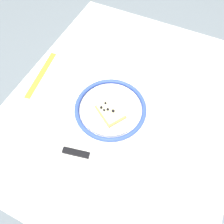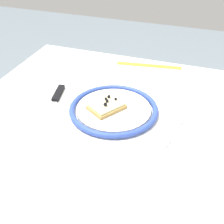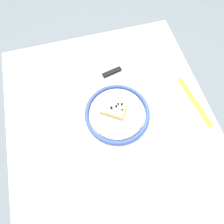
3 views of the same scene
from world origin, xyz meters
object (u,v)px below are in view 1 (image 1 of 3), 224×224
Objects in this scene: knife at (86,155)px; fork at (133,74)px; plate at (110,108)px; measuring_tape at (41,74)px; dining_table at (123,114)px; pizza_slice_near at (110,112)px.

fork is (-0.38, 0.01, -0.00)m from knife.
plate is 1.11× the size of knife.
knife is at bearing 0.45° from plate.
dining_table is at bearing 85.84° from measuring_tape.
fork is at bearing -171.73° from dining_table.
pizza_slice_near is at bearing -0.90° from fork.
dining_table is at bearing 8.27° from fork.
fork is at bearing 179.10° from pizza_slice_near.
measuring_tape is at bearing -123.94° from knife.
pizza_slice_near is 0.17m from knife.
plate reaches higher than dining_table.
plate reaches higher than knife.
measuring_tape reaches higher than dining_table.
dining_table is 0.13m from plate.
knife is at bearing -1.54° from fork.
knife is (0.17, -0.01, -0.02)m from pizza_slice_near.
plate is at bearing -155.87° from pizza_slice_near.
knife is 1.20× the size of fork.
dining_table is 3.75× the size of plate.
fork is 0.81× the size of measuring_tape.
dining_table is 0.37m from measuring_tape.
fork is 0.38m from measuring_tape.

